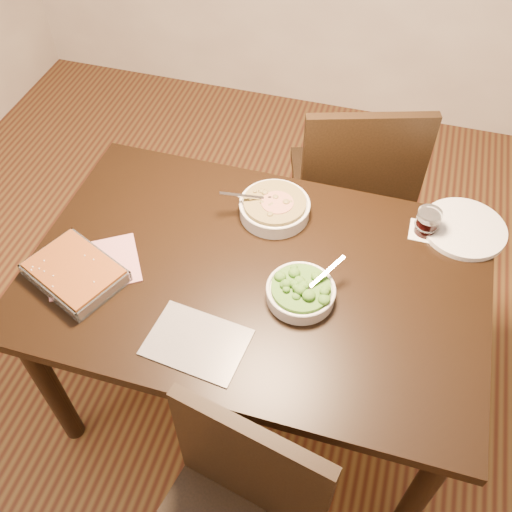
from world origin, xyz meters
TOP-DOWN VIEW (x-y plane):
  - ground at (0.00, 0.00)m, footprint 4.00×4.00m
  - table at (0.00, 0.00)m, footprint 1.40×0.90m
  - magazine_a at (-0.49, -0.12)m, footprint 0.34×0.32m
  - magazine_b at (-0.09, -0.29)m, footprint 0.29×0.22m
  - coaster at (0.48, 0.32)m, footprint 0.10×0.10m
  - stew_bowl at (-0.01, 0.26)m, footprint 0.25×0.24m
  - broccoli_bowl at (0.15, -0.05)m, footprint 0.20×0.21m
  - baking_dish at (-0.52, -0.17)m, footprint 0.34×0.30m
  - wine_tumbler at (0.48, 0.32)m, footprint 0.08×0.08m
  - dinner_plate at (0.60, 0.36)m, footprint 0.27×0.27m
  - chair_far at (0.20, 0.71)m, footprint 0.57×0.57m

SIDE VIEW (x-z plane):
  - ground at x=0.00m, z-range 0.00..0.00m
  - chair_far at x=0.20m, z-range 0.06..1.02m
  - table at x=0.00m, z-range 0.28..1.03m
  - coaster at x=0.48m, z-range 0.75..0.75m
  - magazine_b at x=-0.09m, z-range 0.75..0.75m
  - magazine_a at x=-0.49m, z-range 0.75..0.76m
  - dinner_plate at x=0.60m, z-range 0.75..0.77m
  - baking_dish at x=-0.52m, z-range 0.75..0.80m
  - broccoli_bowl at x=0.15m, z-range 0.74..0.82m
  - stew_bowl at x=-0.01m, z-range 0.74..0.83m
  - wine_tumbler at x=0.48m, z-range 0.75..0.84m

